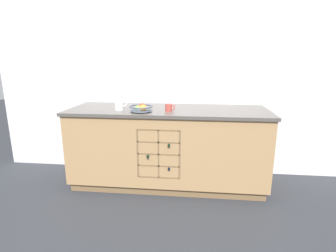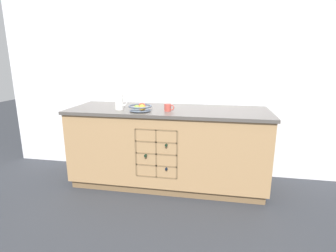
% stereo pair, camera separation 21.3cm
% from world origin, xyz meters
% --- Properties ---
extents(ground_plane, '(14.00, 14.00, 0.00)m').
position_xyz_m(ground_plane, '(0.00, 0.00, 0.00)').
color(ground_plane, '#2D3035').
extents(back_wall, '(4.62, 0.06, 2.55)m').
position_xyz_m(back_wall, '(0.00, 0.43, 1.27)').
color(back_wall, white).
rests_on(back_wall, ground_plane).
extents(kitchen_island, '(2.26, 0.77, 0.91)m').
position_xyz_m(kitchen_island, '(-0.00, -0.00, 0.46)').
color(kitchen_island, brown).
rests_on(kitchen_island, ground_plane).
extents(fruit_bowl, '(0.25, 0.25, 0.08)m').
position_xyz_m(fruit_bowl, '(-0.27, -0.19, 0.95)').
color(fruit_bowl, '#4C5666').
rests_on(fruit_bowl, kitchen_island).
extents(white_pitcher, '(0.15, 0.10, 0.17)m').
position_xyz_m(white_pitcher, '(-0.53, -0.14, 1.00)').
color(white_pitcher, white).
rests_on(white_pitcher, kitchen_island).
extents(ceramic_mug, '(0.11, 0.07, 0.08)m').
position_xyz_m(ceramic_mug, '(0.02, -0.13, 0.95)').
color(ceramic_mug, '#B7473D').
rests_on(ceramic_mug, kitchen_island).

